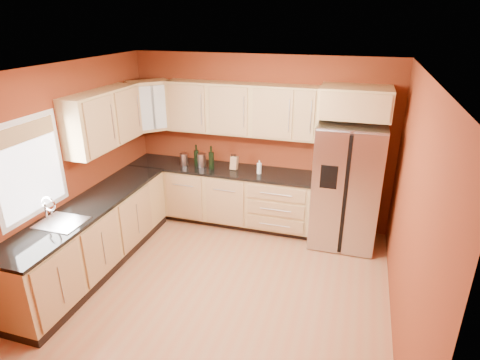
% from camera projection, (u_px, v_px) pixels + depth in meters
% --- Properties ---
extents(floor, '(4.00, 4.00, 0.00)m').
position_uv_depth(floor, '(218.00, 290.00, 4.89)').
color(floor, '#AB6742').
rests_on(floor, ground).
extents(ceiling, '(4.00, 4.00, 0.00)m').
position_uv_depth(ceiling, '(212.00, 71.00, 3.90)').
color(ceiling, white).
rests_on(ceiling, wall_back).
extents(wall_back, '(4.00, 0.04, 2.60)m').
position_uv_depth(wall_back, '(260.00, 142.00, 6.16)').
color(wall_back, maroon).
rests_on(wall_back, floor).
extents(wall_front, '(4.00, 0.04, 2.60)m').
position_uv_depth(wall_front, '(111.00, 313.00, 2.63)').
color(wall_front, maroon).
rests_on(wall_front, floor).
extents(wall_left, '(0.04, 4.00, 2.60)m').
position_uv_depth(wall_left, '(63.00, 173.00, 4.93)').
color(wall_left, maroon).
rests_on(wall_left, floor).
extents(wall_right, '(0.04, 4.00, 2.60)m').
position_uv_depth(wall_right, '(411.00, 218.00, 3.86)').
color(wall_right, maroon).
rests_on(wall_right, floor).
extents(base_cabinets_back, '(2.90, 0.60, 0.88)m').
position_uv_depth(base_cabinets_back, '(221.00, 196.00, 6.37)').
color(base_cabinets_back, tan).
rests_on(base_cabinets_back, floor).
extents(base_cabinets_left, '(0.60, 2.80, 0.88)m').
position_uv_depth(base_cabinets_left, '(94.00, 238.00, 5.18)').
color(base_cabinets_left, tan).
rests_on(base_cabinets_left, floor).
extents(countertop_back, '(2.90, 0.62, 0.04)m').
position_uv_depth(countertop_back, '(220.00, 169.00, 6.19)').
color(countertop_back, black).
rests_on(countertop_back, base_cabinets_back).
extents(countertop_left, '(0.62, 2.80, 0.04)m').
position_uv_depth(countertop_left, '(89.00, 206.00, 5.00)').
color(countertop_left, black).
rests_on(countertop_left, base_cabinets_left).
extents(upper_cabinets_back, '(2.30, 0.33, 0.75)m').
position_uv_depth(upper_cabinets_back, '(242.00, 109.00, 5.89)').
color(upper_cabinets_back, tan).
rests_on(upper_cabinets_back, wall_back).
extents(upper_cabinets_left, '(0.33, 1.35, 0.75)m').
position_uv_depth(upper_cabinets_left, '(104.00, 119.00, 5.33)').
color(upper_cabinets_left, tan).
rests_on(upper_cabinets_left, wall_left).
extents(corner_upper_cabinet, '(0.67, 0.67, 0.75)m').
position_uv_depth(corner_upper_cabinet, '(150.00, 106.00, 6.12)').
color(corner_upper_cabinet, tan).
rests_on(corner_upper_cabinet, wall_back).
extents(over_fridge_cabinet, '(0.92, 0.60, 0.40)m').
position_uv_depth(over_fridge_cabinet, '(356.00, 102.00, 5.25)').
color(over_fridge_cabinet, tan).
rests_on(over_fridge_cabinet, wall_back).
extents(refrigerator, '(0.90, 0.75, 1.78)m').
position_uv_depth(refrigerator, '(346.00, 185.00, 5.63)').
color(refrigerator, silver).
rests_on(refrigerator, floor).
extents(window, '(0.03, 0.90, 1.00)m').
position_uv_depth(window, '(30.00, 168.00, 4.39)').
color(window, white).
rests_on(window, wall_left).
extents(sink_faucet, '(0.50, 0.42, 0.30)m').
position_uv_depth(sink_faucet, '(59.00, 211.00, 4.49)').
color(sink_faucet, silver).
rests_on(sink_faucet, countertop_left).
extents(canister_left, '(0.15, 0.15, 0.22)m').
position_uv_depth(canister_left, '(202.00, 160.00, 6.20)').
color(canister_left, silver).
rests_on(canister_left, countertop_back).
extents(canister_right, '(0.14, 0.14, 0.19)m').
position_uv_depth(canister_right, '(184.00, 159.00, 6.26)').
color(canister_right, silver).
rests_on(canister_right, countertop_back).
extents(wine_bottle_a, '(0.10, 0.10, 0.34)m').
position_uv_depth(wine_bottle_a, '(196.00, 155.00, 6.21)').
color(wine_bottle_a, black).
rests_on(wine_bottle_a, countertop_back).
extents(wine_bottle_b, '(0.11, 0.11, 0.36)m').
position_uv_depth(wine_bottle_b, '(211.00, 158.00, 6.08)').
color(wine_bottle_b, black).
rests_on(wine_bottle_b, countertop_back).
extents(knife_block, '(0.11, 0.10, 0.20)m').
position_uv_depth(knife_block, '(234.00, 163.00, 6.10)').
color(knife_block, '#A67950').
rests_on(knife_block, countertop_back).
extents(soap_dispenser, '(0.07, 0.07, 0.20)m').
position_uv_depth(soap_dispenser, '(259.00, 167.00, 5.93)').
color(soap_dispenser, white).
rests_on(soap_dispenser, countertop_back).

